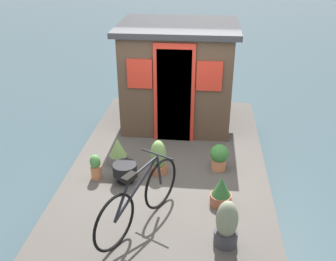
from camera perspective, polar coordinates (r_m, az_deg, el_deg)
ground_plane at (r=6.73m, az=0.18°, el=-8.50°), size 60.00×60.00×0.00m
houseboat_deck at (r=6.59m, az=0.18°, el=-6.68°), size 5.55×3.16×0.51m
houseboat_cabin at (r=7.55m, az=1.47°, el=8.25°), size 1.84×2.20×1.95m
bicycle at (r=4.96m, az=-4.26°, el=-10.08°), size 1.51×0.82×0.87m
potted_plant_rosemary at (r=6.23m, az=7.55°, el=-3.78°), size 0.30×0.30×0.43m
potted_plant_lavender at (r=6.06m, az=-1.43°, el=-4.11°), size 0.26×0.26×0.57m
potted_plant_fern at (r=4.80m, az=8.63°, el=-13.59°), size 0.29×0.29×0.62m
potted_plant_basil at (r=6.06m, az=-10.61°, el=-5.28°), size 0.16×0.16×0.41m
potted_plant_mint at (r=6.38m, az=-7.39°, el=-3.11°), size 0.31×0.31×0.46m
potted_plant_sage at (r=5.45m, az=7.84°, el=-8.96°), size 0.30×0.30×0.44m
charcoal_grill at (r=5.93m, az=-6.39°, el=-5.82°), size 0.37×0.37×0.30m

